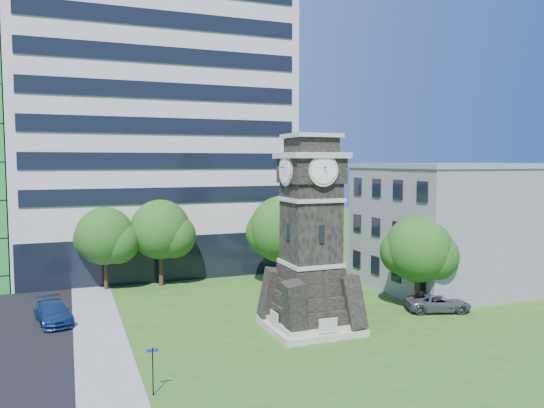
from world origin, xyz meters
name	(u,v)px	position (x,y,z in m)	size (l,w,h in m)	color
ground	(278,345)	(0.00, 0.00, 0.00)	(160.00, 160.00, 0.00)	#2C5A19
sidewalk	(100,337)	(-9.50, 5.00, 0.03)	(3.00, 70.00, 0.06)	gray
clock_tower	(311,246)	(3.00, 2.00, 5.28)	(5.40, 5.40, 12.22)	#B8B4A0
office_tall	(151,124)	(-3.20, 25.84, 14.22)	(26.20, 15.11, 28.60)	silver
office_low	(462,225)	(19.97, 8.00, 5.21)	(15.20, 12.20, 10.40)	gray
car_street_north	(53,312)	(-12.16, 9.15, 0.69)	(1.92, 4.73, 1.37)	navy
car_east_lot	(438,303)	(13.03, 2.23, 0.63)	(2.08, 4.50, 1.25)	#4E4E53
park_bench	(323,320)	(3.83, 1.92, 0.46)	(1.67, 0.45, 0.87)	black
street_sign	(153,366)	(-7.72, -4.16, 1.38)	(0.53, 0.05, 2.21)	black
tree_nw	(106,238)	(-8.27, 17.23, 4.30)	(5.19, 4.72, 6.84)	#332114
tree_nc	(161,232)	(-3.77, 17.20, 4.62)	(5.56, 5.05, 7.35)	#332114
tree_ne	(284,231)	(5.87, 13.37, 4.65)	(6.23, 5.67, 7.68)	#332114
tree_east	(419,251)	(12.13, 3.32, 4.18)	(5.23, 4.75, 6.73)	#332114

